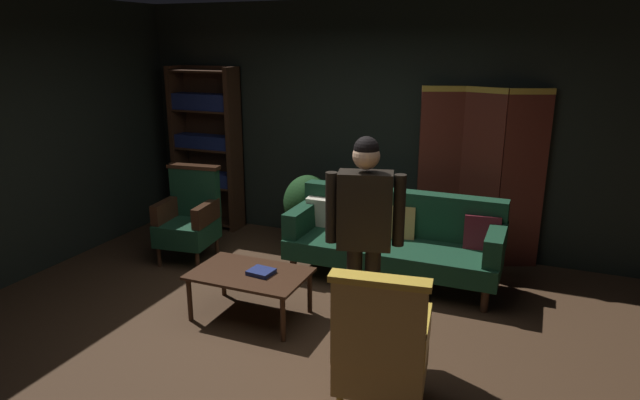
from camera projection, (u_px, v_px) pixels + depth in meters
ground_plane at (283, 334)px, 4.60m from camera, size 10.00×10.00×0.00m
back_wall at (375, 126)px, 6.38m from camera, size 7.20×0.10×2.80m
side_wall_left at (52, 134)px, 5.84m from camera, size 0.10×3.60×2.80m
folding_screen at (480, 174)px, 5.85m from camera, size 1.31×0.23×1.90m
bookshelf at (207, 144)px, 7.03m from camera, size 0.90×0.32×2.05m
velvet_couch at (395, 236)px, 5.55m from camera, size 2.12×0.78×0.88m
coffee_table at (250, 277)px, 4.79m from camera, size 1.00×0.64×0.42m
armchair_gilt_accent at (381, 347)px, 3.49m from camera, size 0.65×0.65×1.04m
armchair_wing_left at (189, 217)px, 6.04m from camera, size 0.65×0.64×1.04m
standing_figure at (365, 226)px, 4.10m from camera, size 0.57×0.30×1.70m
potted_plant at (308, 207)px, 6.37m from camera, size 0.58×0.58×0.88m
book_navy_cloth at (261, 272)px, 4.74m from camera, size 0.22×0.20×0.04m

